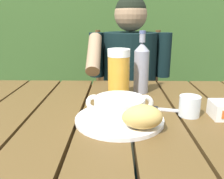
# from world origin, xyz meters

# --- Properties ---
(dining_table) EXTENTS (1.42, 0.91, 0.77)m
(dining_table) POSITION_xyz_m (0.00, 0.00, 0.68)
(dining_table) COLOR brown
(dining_table) RESTS_ON ground_plane
(hedge_backdrop) EXTENTS (3.09, 0.76, 2.68)m
(hedge_backdrop) POSITION_xyz_m (-0.06, 1.73, 0.93)
(hedge_backdrop) COLOR #375725
(hedge_backdrop) RESTS_ON ground_plane
(chair_near_diner) EXTENTS (0.46, 0.44, 0.99)m
(chair_near_diner) POSITION_xyz_m (0.12, 0.89, 0.48)
(chair_near_diner) COLOR #4B3219
(chair_near_diner) RESTS_ON ground_plane
(person_eating) EXTENTS (0.48, 0.47, 1.20)m
(person_eating) POSITION_xyz_m (0.12, 0.69, 0.71)
(person_eating) COLOR black
(person_eating) RESTS_ON ground_plane
(serving_plate) EXTENTS (0.27, 0.27, 0.01)m
(serving_plate) POSITION_xyz_m (0.05, -0.04, 0.78)
(serving_plate) COLOR white
(serving_plate) RESTS_ON dining_table
(soup_bowl) EXTENTS (0.20, 0.15, 0.07)m
(soup_bowl) POSITION_xyz_m (0.05, -0.04, 0.82)
(soup_bowl) COLOR white
(soup_bowl) RESTS_ON serving_plate
(bread_roll) EXTENTS (0.11, 0.09, 0.06)m
(bread_roll) POSITION_xyz_m (0.11, -0.11, 0.82)
(bread_roll) COLOR tan
(bread_roll) RESTS_ON serving_plate
(beer_glass) EXTENTS (0.09, 0.09, 0.19)m
(beer_glass) POSITION_xyz_m (0.05, 0.19, 0.87)
(beer_glass) COLOR gold
(beer_glass) RESTS_ON dining_table
(beer_bottle) EXTENTS (0.06, 0.06, 0.25)m
(beer_bottle) POSITION_xyz_m (0.14, 0.26, 0.88)
(beer_bottle) COLOR gray
(beer_bottle) RESTS_ON dining_table
(water_glass_small) EXTENTS (0.07, 0.07, 0.07)m
(water_glass_small) POSITION_xyz_m (0.27, 0.01, 0.80)
(water_glass_small) COLOR silver
(water_glass_small) RESTS_ON dining_table
(table_knife) EXTENTS (0.16, 0.06, 0.01)m
(table_knife) POSITION_xyz_m (0.18, 0.06, 0.78)
(table_knife) COLOR silver
(table_knife) RESTS_ON dining_table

